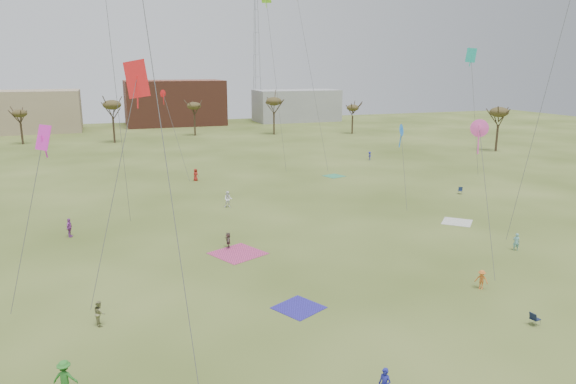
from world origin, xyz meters
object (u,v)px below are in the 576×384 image
object	(u,v)px
flyer_near_center	(65,378)
radio_tower	(256,54)
camp_chair_right	(460,192)
camp_chair_center	(535,321)

from	to	relation	value
flyer_near_center	radio_tower	world-z (taller)	radio_tower
camp_chair_right	camp_chair_center	bearing A→B (deg)	-77.63
camp_chair_right	radio_tower	world-z (taller)	radio_tower
flyer_near_center	camp_chair_center	distance (m)	27.20
camp_chair_center	radio_tower	world-z (taller)	radio_tower
camp_chair_right	radio_tower	bearing A→B (deg)	131.01
camp_chair_center	radio_tower	distance (m)	132.92
flyer_near_center	radio_tower	bearing A→B (deg)	-91.46
flyer_near_center	radio_tower	xyz separation A→B (m)	(46.85, 128.04, 18.29)
flyer_near_center	camp_chair_right	distance (m)	52.94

